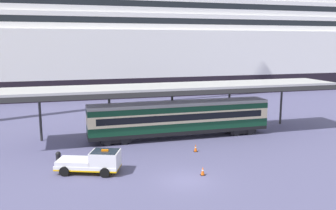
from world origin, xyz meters
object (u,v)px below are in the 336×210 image
at_px(cruise_ship, 173,36).
at_px(train_carriage, 180,118).
at_px(traffic_cone_mid, 196,148).
at_px(service_truck, 94,161).
at_px(traffic_cone_near, 203,171).
at_px(quay_bollard, 58,156).

xyz_separation_m(cruise_ship, train_carriage, (-12.75, -44.60, -9.69)).
xyz_separation_m(train_carriage, traffic_cone_mid, (-0.15, -5.47, -1.93)).
bearing_deg(cruise_ship, service_truck, -113.37).
bearing_deg(service_truck, cruise_ship, 66.63).
bearing_deg(service_truck, traffic_cone_near, -19.98).
bearing_deg(quay_bollard, traffic_cone_mid, -2.54).
relative_size(cruise_ship, quay_bollard, 131.06).
height_order(train_carriage, quay_bollard, train_carriage).
bearing_deg(train_carriage, service_truck, -139.98).
height_order(traffic_cone_mid, quay_bollard, quay_bollard).
xyz_separation_m(traffic_cone_near, quay_bollard, (-11.30, 6.75, 0.15)).
distance_m(traffic_cone_near, quay_bollard, 13.16).
height_order(cruise_ship, train_carriage, cruise_ship).
relative_size(train_carriage, service_truck, 3.67).
distance_m(traffic_cone_near, traffic_cone_mid, 6.40).
bearing_deg(train_carriage, traffic_cone_mid, -91.60).
xyz_separation_m(service_truck, traffic_cone_near, (8.40, -3.05, -0.62)).
xyz_separation_m(train_carriage, quay_bollard, (-13.14, -4.90, -1.79)).
height_order(train_carriage, traffic_cone_mid, train_carriage).
bearing_deg(train_carriage, quay_bollard, -159.55).
distance_m(cruise_ship, quay_bollard, 57.03).
height_order(cruise_ship, traffic_cone_near, cruise_ship).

